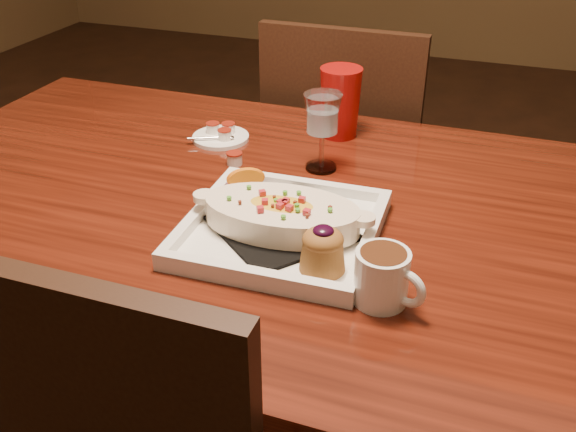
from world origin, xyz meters
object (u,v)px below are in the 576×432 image
(table, at_px, (262,247))
(saucer, at_px, (220,135))
(red_tumbler, at_px, (340,103))
(chair_far, at_px, (347,172))
(goblet, at_px, (322,118))
(plate, at_px, (284,222))
(coffee_mug, at_px, (383,276))

(table, bearing_deg, saucer, 129.50)
(saucer, distance_m, red_tumbler, 0.26)
(chair_far, height_order, goblet, chair_far)
(goblet, bearing_deg, red_tumbler, 93.98)
(plate, distance_m, goblet, 0.27)
(coffee_mug, relative_size, saucer, 0.87)
(saucer, bearing_deg, table, -50.50)
(coffee_mug, bearing_deg, table, 162.40)
(chair_far, xyz_separation_m, coffee_mug, (0.26, -0.84, 0.29))
(plate, bearing_deg, goblet, 91.90)
(chair_far, distance_m, saucer, 0.51)
(table, xyz_separation_m, plate, (0.08, -0.10, 0.13))
(table, height_order, red_tumbler, red_tumbler)
(plate, distance_m, coffee_mug, 0.21)
(chair_far, bearing_deg, saucer, 66.29)
(coffee_mug, distance_m, goblet, 0.42)
(chair_far, xyz_separation_m, goblet, (0.06, -0.47, 0.35))
(plate, bearing_deg, coffee_mug, -32.34)
(chair_far, bearing_deg, goblet, 97.49)
(coffee_mug, bearing_deg, saucer, 156.80)
(coffee_mug, bearing_deg, red_tumbler, 132.33)
(coffee_mug, distance_m, red_tumbler, 0.57)
(coffee_mug, relative_size, red_tumbler, 0.71)
(table, distance_m, coffee_mug, 0.36)
(red_tumbler, bearing_deg, saucer, -154.88)
(saucer, relative_size, red_tumbler, 0.81)
(table, xyz_separation_m, goblet, (0.06, 0.16, 0.20))
(table, relative_size, plate, 4.82)
(coffee_mug, xyz_separation_m, red_tumbler, (-0.21, 0.53, 0.03))
(goblet, distance_m, red_tumbler, 0.17)
(plate, bearing_deg, red_tumbler, 91.97)
(saucer, height_order, red_tumbler, red_tumbler)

